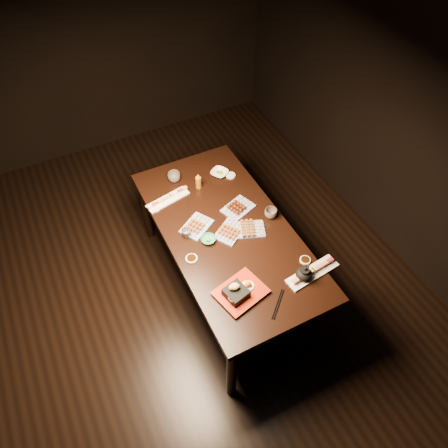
{
  "coord_description": "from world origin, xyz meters",
  "views": [
    {
      "loc": [
        -0.55,
        -1.76,
        3.25
      ],
      "look_at": [
        0.41,
        0.16,
        0.77
      ],
      "focal_mm": 35.0,
      "sensor_mm": 36.0,
      "label": 1
    }
  ],
  "objects_px": {
    "yakitori_plate_center": "(230,230)",
    "edamame_bowl_green": "(208,240)",
    "yakitori_plate_right": "(250,228)",
    "teacup_far_right": "(174,177)",
    "teacup_near_left": "(234,299)",
    "teacup_mid_right": "(271,213)",
    "teapot": "(304,273)",
    "yakitori_plate_left": "(197,224)",
    "dining_table": "(227,260)",
    "sushi_platter_far": "(168,198)",
    "sushi_platter_near": "(313,271)",
    "condiment_bottle": "(198,181)",
    "edamame_bowl_cream": "(219,173)",
    "teacup_far_left": "(186,233)",
    "tempura_tray": "(241,289)"
  },
  "relations": [
    {
      "from": "teacup_near_left",
      "to": "teapot",
      "type": "bearing_deg",
      "value": -4.4
    },
    {
      "from": "yakitori_plate_center",
      "to": "edamame_bowl_cream",
      "type": "distance_m",
      "value": 0.64
    },
    {
      "from": "condiment_bottle",
      "to": "teacup_far_right",
      "type": "bearing_deg",
      "value": 131.93
    },
    {
      "from": "edamame_bowl_cream",
      "to": "teacup_near_left",
      "type": "relative_size",
      "value": 1.64
    },
    {
      "from": "teacup_near_left",
      "to": "condiment_bottle",
      "type": "relative_size",
      "value": 0.58
    },
    {
      "from": "yakitori_plate_right",
      "to": "teacup_mid_right",
      "type": "xyz_separation_m",
      "value": [
        0.21,
        0.05,
        0.01
      ]
    },
    {
      "from": "edamame_bowl_cream",
      "to": "teacup_near_left",
      "type": "distance_m",
      "value": 1.24
    },
    {
      "from": "sushi_platter_near",
      "to": "sushi_platter_far",
      "type": "xyz_separation_m",
      "value": [
        -0.63,
        1.1,
        -0.0
      ]
    },
    {
      "from": "yakitori_plate_right",
      "to": "teacup_near_left",
      "type": "relative_size",
      "value": 2.58
    },
    {
      "from": "yakitori_plate_right",
      "to": "edamame_bowl_green",
      "type": "distance_m",
      "value": 0.33
    },
    {
      "from": "yakitori_plate_center",
      "to": "teapot",
      "type": "distance_m",
      "value": 0.64
    },
    {
      "from": "sushi_platter_near",
      "to": "yakitori_plate_left",
      "type": "relative_size",
      "value": 1.7
    },
    {
      "from": "yakitori_plate_right",
      "to": "sushi_platter_near",
      "type": "bearing_deg",
      "value": -48.42
    },
    {
      "from": "teacup_near_left",
      "to": "teacup_mid_right",
      "type": "relative_size",
      "value": 0.86
    },
    {
      "from": "sushi_platter_far",
      "to": "teapot",
      "type": "distance_m",
      "value": 1.24
    },
    {
      "from": "tempura_tray",
      "to": "teacup_mid_right",
      "type": "height_order",
      "value": "tempura_tray"
    },
    {
      "from": "yakitori_plate_right",
      "to": "teacup_far_right",
      "type": "distance_m",
      "value": 0.81
    },
    {
      "from": "dining_table",
      "to": "edamame_bowl_cream",
      "type": "height_order",
      "value": "edamame_bowl_cream"
    },
    {
      "from": "sushi_platter_near",
      "to": "edamame_bowl_green",
      "type": "distance_m",
      "value": 0.78
    },
    {
      "from": "dining_table",
      "to": "teacup_near_left",
      "type": "distance_m",
      "value": 0.75
    },
    {
      "from": "sushi_platter_near",
      "to": "teacup_near_left",
      "type": "relative_size",
      "value": 4.77
    },
    {
      "from": "dining_table",
      "to": "teacup_far_right",
      "type": "bearing_deg",
      "value": 91.81
    },
    {
      "from": "teacup_near_left",
      "to": "teacup_far_left",
      "type": "distance_m",
      "value": 0.66
    },
    {
      "from": "sushi_platter_near",
      "to": "edamame_bowl_green",
      "type": "bearing_deg",
      "value": 125.14
    },
    {
      "from": "edamame_bowl_cream",
      "to": "teacup_mid_right",
      "type": "height_order",
      "value": "teacup_mid_right"
    },
    {
      "from": "sushi_platter_near",
      "to": "yakitori_plate_left",
      "type": "distance_m",
      "value": 0.92
    },
    {
      "from": "yakitori_plate_center",
      "to": "edamame_bowl_green",
      "type": "bearing_deg",
      "value": 148.03
    },
    {
      "from": "dining_table",
      "to": "yakitori_plate_left",
      "type": "bearing_deg",
      "value": 134.88
    },
    {
      "from": "tempura_tray",
      "to": "teacup_far_left",
      "type": "xyz_separation_m",
      "value": [
        -0.12,
        0.62,
        -0.02
      ]
    },
    {
      "from": "edamame_bowl_green",
      "to": "yakitori_plate_center",
      "type": "bearing_deg",
      "value": 0.95
    },
    {
      "from": "tempura_tray",
      "to": "teacup_far_right",
      "type": "bearing_deg",
      "value": 74.86
    },
    {
      "from": "teacup_far_left",
      "to": "teacup_mid_right",
      "type": "bearing_deg",
      "value": -9.89
    },
    {
      "from": "teacup_near_left",
      "to": "yakitori_plate_center",
      "type": "bearing_deg",
      "value": 65.42
    },
    {
      "from": "sushi_platter_near",
      "to": "condiment_bottle",
      "type": "height_order",
      "value": "condiment_bottle"
    },
    {
      "from": "dining_table",
      "to": "yakitori_plate_right",
      "type": "bearing_deg",
      "value": -36.89
    },
    {
      "from": "teacup_near_left",
      "to": "teacup_far_left",
      "type": "bearing_deg",
      "value": 94.5
    },
    {
      "from": "dining_table",
      "to": "yakitori_plate_right",
      "type": "relative_size",
      "value": 8.34
    },
    {
      "from": "teacup_near_left",
      "to": "edamame_bowl_cream",
      "type": "bearing_deg",
      "value": 68.14
    },
    {
      "from": "sushi_platter_far",
      "to": "edamame_bowl_cream",
      "type": "relative_size",
      "value": 2.62
    },
    {
      "from": "tempura_tray",
      "to": "sushi_platter_far",
      "type": "bearing_deg",
      "value": 82.1
    },
    {
      "from": "sushi_platter_far",
      "to": "teapot",
      "type": "relative_size",
      "value": 2.7
    },
    {
      "from": "sushi_platter_near",
      "to": "yakitori_plate_center",
      "type": "distance_m",
      "value": 0.68
    },
    {
      "from": "teacup_mid_right",
      "to": "yakitori_plate_left",
      "type": "bearing_deg",
      "value": 163.91
    },
    {
      "from": "tempura_tray",
      "to": "condiment_bottle",
      "type": "height_order",
      "value": "condiment_bottle"
    },
    {
      "from": "sushi_platter_far",
      "to": "teacup_far_left",
      "type": "distance_m",
      "value": 0.41
    },
    {
      "from": "yakitori_plate_right",
      "to": "teapot",
      "type": "bearing_deg",
      "value": -56.12
    },
    {
      "from": "dining_table",
      "to": "edamame_bowl_green",
      "type": "relative_size",
      "value": 16.17
    },
    {
      "from": "teacup_near_left",
      "to": "teapot",
      "type": "relative_size",
      "value": 0.63
    },
    {
      "from": "yakitori_plate_center",
      "to": "yakitori_plate_left",
      "type": "height_order",
      "value": "yakitori_plate_left"
    },
    {
      "from": "yakitori_plate_right",
      "to": "edamame_bowl_green",
      "type": "xyz_separation_m",
      "value": [
        -0.32,
        0.05,
        -0.01
      ]
    }
  ]
}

